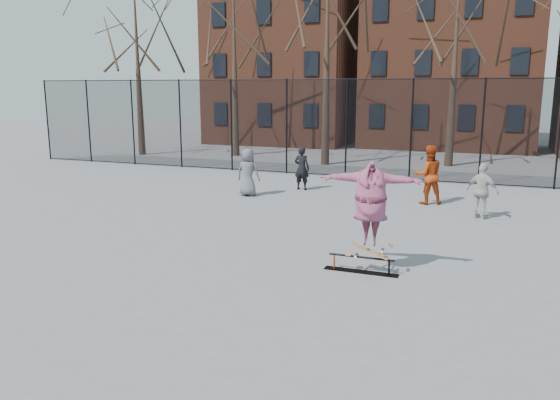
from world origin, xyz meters
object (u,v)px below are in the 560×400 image
at_px(skate_rail, 361,266).
at_px(bystander_grey, 248,172).
at_px(skateboard, 369,255).
at_px(skater, 371,211).
at_px(bystander_black, 302,168).
at_px(bystander_red, 428,175).
at_px(bystander_white, 482,191).

relative_size(skate_rail, bystander_grey, 0.93).
bearing_deg(skateboard, skater, 0.00).
relative_size(skateboard, bystander_black, 0.54).
bearing_deg(bystander_grey, skate_rail, 128.63).
bearing_deg(bystander_grey, skater, 129.45).
height_order(bystander_grey, bystander_red, bystander_red).
height_order(skateboard, bystander_grey, bystander_grey).
bearing_deg(skater, bystander_red, 80.41).
xyz_separation_m(skater, bystander_red, (0.33, 7.23, -0.33)).
xyz_separation_m(skateboard, skater, (0.00, 0.00, 0.88)).
distance_m(skater, bystander_black, 9.13).
height_order(skate_rail, bystander_black, bystander_black).
bearing_deg(skate_rail, bystander_grey, 130.16).
xyz_separation_m(skateboard, bystander_red, (0.33, 7.23, 0.55)).
distance_m(skateboard, bystander_red, 7.26).
bearing_deg(skateboard, bystander_black, 117.38).
bearing_deg(skateboard, bystander_red, 87.42).
bearing_deg(skateboard, bystander_white, 71.00).
relative_size(skate_rail, bystander_black, 0.96).
bearing_deg(skater, bystander_grey, 123.97).
bearing_deg(skate_rail, bystander_white, 69.60).
distance_m(skate_rail, bystander_grey, 8.36).
height_order(skate_rail, bystander_grey, bystander_grey).
height_order(skateboard, bystander_white, bystander_white).
bearing_deg(skateboard, skate_rail, 180.00).
height_order(skater, bystander_white, skater).
bearing_deg(bystander_white, skateboard, 94.62).
distance_m(bystander_black, bystander_white, 6.60).
xyz_separation_m(skate_rail, bystander_red, (0.48, 7.23, 0.80)).
bearing_deg(skater, skate_rail, 172.99).
relative_size(skate_rail, skater, 0.73).
height_order(skateboard, skater, skater).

